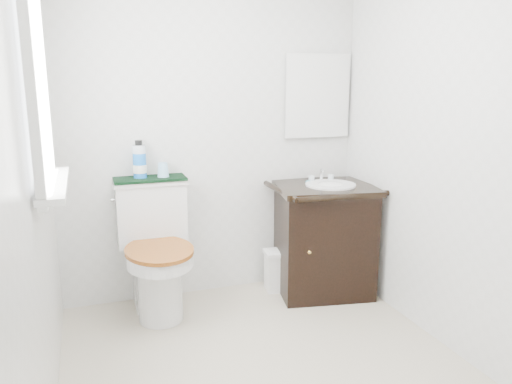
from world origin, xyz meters
TOP-DOWN VIEW (x-y plane):
  - floor at (0.00, 0.00)m, footprint 2.40×2.40m
  - wall_back at (0.00, 1.20)m, footprint 2.40×0.00m
  - wall_front at (0.00, -1.20)m, footprint 2.40×0.00m
  - wall_left at (-1.10, 0.00)m, footprint 0.00×2.40m
  - wall_right at (1.10, 0.00)m, footprint 0.00×2.40m
  - window at (-1.07, 0.25)m, footprint 0.02×0.70m
  - mirror at (0.81, 1.18)m, footprint 0.50×0.02m
  - toilet at (-0.47, 0.96)m, footprint 0.49×0.66m
  - vanity at (0.76, 0.90)m, footprint 0.79×0.71m
  - trash_bin at (0.45, 1.02)m, footprint 0.24×0.20m
  - towel at (-0.47, 1.09)m, footprint 0.48×0.22m
  - mouthwash_bottle at (-0.53, 1.11)m, footprint 0.09×0.09m
  - cup at (-0.38, 1.08)m, footprint 0.08×0.08m
  - soap_bar at (0.70, 1.03)m, footprint 0.07×0.05m

SIDE VIEW (x-z plane):
  - floor at x=0.00m, z-range 0.00..0.00m
  - trash_bin at x=0.45m, z-range 0.00..0.32m
  - toilet at x=-0.47m, z-range -0.06..0.84m
  - vanity at x=0.76m, z-range -0.03..0.89m
  - soap_bar at x=0.70m, z-range 0.82..0.84m
  - towel at x=-0.47m, z-range 0.90..0.92m
  - cup at x=-0.38m, z-range 0.92..1.02m
  - mouthwash_bottle at x=-0.53m, z-range 0.91..1.16m
  - wall_back at x=0.00m, z-range 0.00..2.40m
  - wall_front at x=0.00m, z-range 0.00..2.40m
  - wall_left at x=-1.10m, z-range 0.00..2.40m
  - wall_right at x=1.10m, z-range 0.00..2.40m
  - mirror at x=0.81m, z-range 1.15..1.75m
  - window at x=-1.07m, z-range 1.10..2.00m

